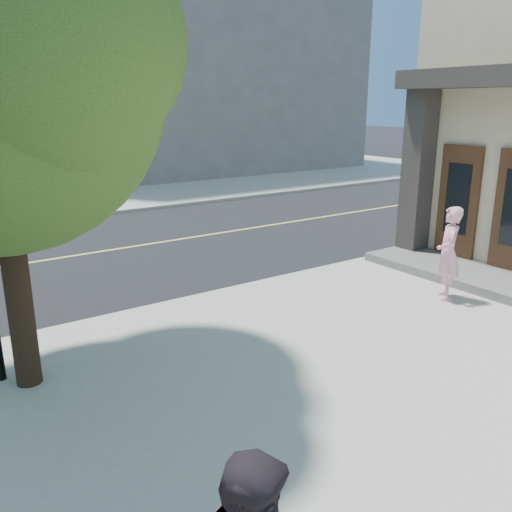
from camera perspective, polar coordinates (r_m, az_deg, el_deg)
sidewalk_ne at (r=33.53m, az=-9.76°, el=9.58°), size 29.00×25.00×0.12m
filler_ne at (r=34.16m, az=-9.93°, el=21.56°), size 18.00×16.00×14.00m
man_on_phone at (r=10.55m, az=19.93°, el=0.26°), size 0.77×0.75×1.78m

